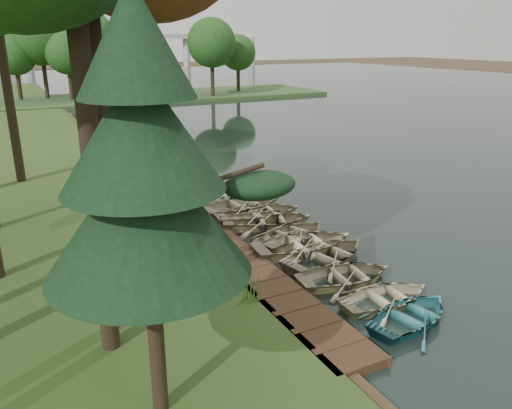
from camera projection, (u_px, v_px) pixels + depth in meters
name	position (u px, v px, depth m)	size (l,w,h in m)	color
ground	(264.00, 246.00, 19.19)	(300.00, 300.00, 0.00)	#3D2F1D
water	(437.00, 119.00, 49.06)	(130.00, 200.00, 0.05)	black
boardwalk	(226.00, 250.00, 18.44)	(1.60, 16.00, 0.30)	#392416
peninsula	(137.00, 98.00, 64.74)	(50.00, 14.00, 0.45)	#2E4820
far_trees	(106.00, 48.00, 61.33)	(45.60, 5.60, 8.80)	black
bridge	(80.00, 40.00, 123.46)	(95.90, 4.00, 8.60)	#A5A5A0
building_a	(131.00, 33.00, 147.39)	(10.00, 8.00, 18.00)	#A5A5A0
building_b	(1.00, 44.00, 137.37)	(8.00, 8.00, 12.00)	#A5A5A0
rowboat_0	(412.00, 313.00, 13.81)	(2.16, 3.03, 0.63)	#276B6E
rowboat_1	(387.00, 295.00, 14.77)	(2.16, 3.02, 0.63)	tan
rowboat_2	(346.00, 273.00, 16.08)	(2.33, 3.26, 0.67)	tan
rowboat_3	(327.00, 252.00, 17.56)	(2.62, 3.66, 0.76)	tan
rowboat_4	(304.00, 241.00, 18.41)	(2.84, 3.97, 0.82)	tan
rowboat_5	(293.00, 233.00, 19.38)	(2.47, 3.46, 0.72)	tan
rowboat_6	(267.00, 218.00, 20.85)	(2.76, 3.86, 0.80)	tan
rowboat_7	(259.00, 211.00, 21.68)	(2.79, 3.90, 0.81)	tan
rowboat_8	(242.00, 203.00, 22.67)	(2.83, 3.97, 0.82)	tan
rowboat_9	(229.00, 192.00, 24.39)	(2.61, 3.65, 0.76)	tan
stored_rowboat	(102.00, 202.00, 22.32)	(2.16, 3.02, 0.63)	tan
pine_tree	(143.00, 165.00, 8.71)	(3.80, 3.80, 8.24)	black
reeds_0	(248.00, 283.00, 14.54)	(0.60, 0.60, 1.03)	#3F661E
reeds_1	(162.00, 249.00, 16.79)	(0.60, 0.60, 1.09)	#3F661E
reeds_2	(142.00, 187.00, 23.76)	(0.60, 0.60, 1.10)	#3F661E
reeds_3	(135.00, 178.00, 25.70)	(0.60, 0.60, 0.86)	#3F661E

